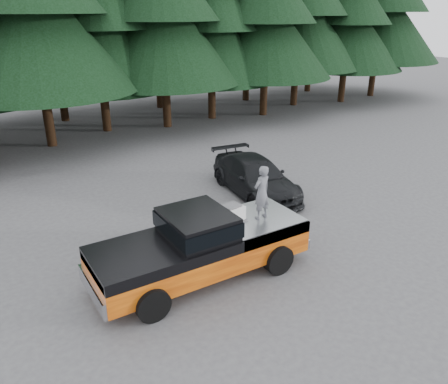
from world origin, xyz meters
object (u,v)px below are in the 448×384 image
man_on_bed (262,192)px  parked_car (255,177)px  air_compressor (231,214)px  pickup_truck (201,255)px

man_on_bed → parked_car: 5.08m
air_compressor → man_on_bed: bearing=-26.2°
man_on_bed → parked_car: (2.75, 4.04, -1.39)m
pickup_truck → air_compressor: bearing=7.9°
pickup_truck → parked_car: parked_car is taller
man_on_bed → pickup_truck: bearing=-15.1°
air_compressor → man_on_bed: man_on_bed is taller
air_compressor → parked_car: air_compressor is taller
pickup_truck → parked_car: bearing=40.4°
man_on_bed → air_compressor: bearing=-29.2°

